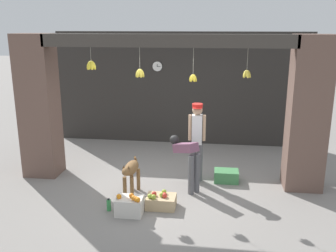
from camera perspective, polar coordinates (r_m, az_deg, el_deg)
name	(u,v)px	position (r m, az deg, el deg)	size (l,w,h in m)	color
ground_plane	(165,186)	(7.52, -0.43, -9.06)	(60.00, 60.00, 0.00)	gray
shop_back_wall	(180,89)	(9.87, 1.89, 5.70)	(6.61, 0.12, 2.93)	#2D2B28
shop_pillar_left	(39,107)	(8.12, -19.05, 2.81)	(0.70, 0.60, 2.93)	brown
shop_pillar_right	(308,115)	(7.47, 20.50, 1.65)	(0.70, 0.60, 2.93)	brown
storefront_awning	(165,42)	(6.99, -0.45, 12.66)	(4.71, 0.27, 0.87)	#3D3833
dog	(131,171)	(6.98, -5.67, -6.87)	(0.26, 0.82, 0.69)	brown
shopkeeper	(197,137)	(7.45, 4.42, -1.62)	(0.34, 0.27, 1.61)	#56565B
worker_stooping	(187,157)	(7.13, 2.97, -4.78)	(0.62, 0.64, 0.99)	#56565B
fruit_crate_oranges	(130,205)	(6.44, -5.88, -11.95)	(0.45, 0.34, 0.38)	silver
fruit_crate_apples	(161,201)	(6.65, -1.09, -11.35)	(0.51, 0.38, 0.29)	tan
produce_box_green	(226,176)	(7.76, 8.87, -7.52)	(0.49, 0.34, 0.24)	#42844C
water_bottle	(109,205)	(6.62, -9.01, -11.81)	(0.07, 0.07, 0.22)	#38934C
wall_clock	(157,66)	(9.80, -1.64, 9.07)	(0.26, 0.03, 0.26)	black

